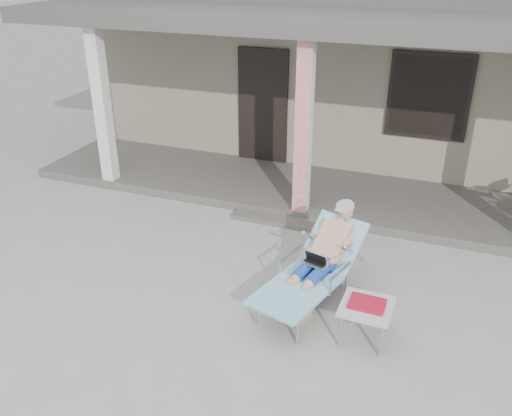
% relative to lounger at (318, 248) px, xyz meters
% --- Properties ---
extents(ground, '(60.00, 60.00, 0.00)m').
position_rel_lounger_xyz_m(ground, '(-0.79, -0.13, -0.71)').
color(ground, '#9E9E99').
rests_on(ground, ground).
extents(house, '(10.40, 5.40, 3.30)m').
position_rel_lounger_xyz_m(house, '(-0.79, 6.37, 0.96)').
color(house, gray).
rests_on(house, ground).
extents(porch_deck, '(10.00, 2.00, 0.15)m').
position_rel_lounger_xyz_m(porch_deck, '(-0.79, 2.87, -0.63)').
color(porch_deck, '#605B56').
rests_on(porch_deck, ground).
extents(porch_overhang, '(10.00, 2.30, 2.85)m').
position_rel_lounger_xyz_m(porch_overhang, '(-0.79, 2.82, 2.08)').
color(porch_overhang, silver).
rests_on(porch_overhang, porch_deck).
extents(porch_step, '(2.00, 0.30, 0.07)m').
position_rel_lounger_xyz_m(porch_step, '(-0.79, 1.72, -0.67)').
color(porch_step, '#605B56').
rests_on(porch_step, ground).
extents(lounger, '(1.11, 1.83, 1.15)m').
position_rel_lounger_xyz_m(lounger, '(0.00, 0.00, 0.00)').
color(lounger, '#B7B7BC').
rests_on(lounger, ground).
extents(side_table, '(0.56, 0.56, 0.49)m').
position_rel_lounger_xyz_m(side_table, '(0.69, -0.55, -0.30)').
color(side_table, beige).
rests_on(side_table, ground).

